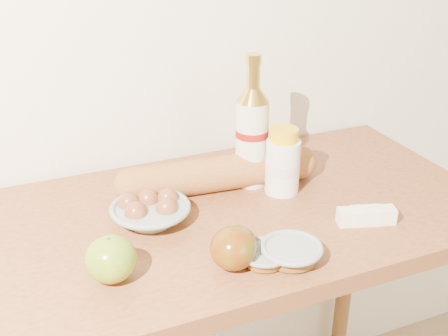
{
  "coord_description": "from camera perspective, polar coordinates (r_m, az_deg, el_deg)",
  "views": [
    {
      "loc": [
        -0.4,
        0.22,
        1.52
      ],
      "look_at": [
        0.0,
        1.15,
        1.02
      ],
      "focal_mm": 45.0,
      "sensor_mm": 36.0,
      "label": 1
    }
  ],
  "objects": [
    {
      "name": "bourbon_bottle",
      "position": [
        1.28,
        2.86,
        3.52
      ],
      "size": [
        0.1,
        0.1,
        0.31
      ],
      "rotation": [
        0.0,
        0.0,
        -0.36
      ],
      "color": "beige",
      "rests_on": "table"
    },
    {
      "name": "table",
      "position": [
        1.28,
        -0.53,
        -9.3
      ],
      "size": [
        1.2,
        0.6,
        0.9
      ],
      "color": "#9D5C32",
      "rests_on": "ground"
    },
    {
      "name": "syrup_bowl",
      "position": [
        1.05,
        4.09,
        -8.87
      ],
      "size": [
        0.12,
        0.12,
        0.03
      ],
      "rotation": [
        0.0,
        0.0,
        0.32
      ],
      "color": "gray",
      "rests_on": "table"
    },
    {
      "name": "apple_redgreen_front",
      "position": [
        1.03,
        0.94,
        -8.17
      ],
      "size": [
        0.1,
        0.1,
        0.08
      ],
      "rotation": [
        0.0,
        0.0,
        0.22
      ],
      "color": "maroon",
      "rests_on": "table"
    },
    {
      "name": "egg_bowl",
      "position": [
        1.18,
        -7.5,
        -4.29
      ],
      "size": [
        0.19,
        0.19,
        0.06
      ],
      "rotation": [
        0.0,
        0.0,
        -0.13
      ],
      "color": "gray",
      "rests_on": "table"
    },
    {
      "name": "apple_yellowgreen",
      "position": [
        1.01,
        -11.43,
        -9.05
      ],
      "size": [
        0.1,
        0.1,
        0.08
      ],
      "rotation": [
        0.0,
        0.0,
        -0.15
      ],
      "color": "#A5A321",
      "rests_on": "table"
    },
    {
      "name": "apple_redgreen_right",
      "position": [
        1.06,
        1.41,
        -7.55
      ],
      "size": [
        0.09,
        0.09,
        0.06
      ],
      "rotation": [
        0.0,
        0.0,
        0.41
      ],
      "color": "#960808",
      "rests_on": "table"
    },
    {
      "name": "sugar_bowl",
      "position": [
        1.06,
        6.85,
        -8.51
      ],
      "size": [
        0.15,
        0.15,
        0.03
      ],
      "rotation": [
        0.0,
        0.0,
        -0.35
      ],
      "color": "gray",
      "rests_on": "table"
    },
    {
      "name": "butter_stick",
      "position": [
        1.2,
        14.26,
        -4.74
      ],
      "size": [
        0.12,
        0.07,
        0.04
      ],
      "rotation": [
        0.0,
        0.0,
        -0.29
      ],
      "color": "#FFF5C5",
      "rests_on": "table"
    },
    {
      "name": "baguette",
      "position": [
        1.29,
        -0.5,
        -0.57
      ],
      "size": [
        0.49,
        0.12,
        0.08
      ],
      "rotation": [
        0.0,
        0.0,
        -0.09
      ],
      "color": "#BA7538",
      "rests_on": "table"
    },
    {
      "name": "cream_bottle",
      "position": [
        1.27,
        5.98,
        0.52
      ],
      "size": [
        0.09,
        0.09,
        0.15
      ],
      "rotation": [
        0.0,
        0.0,
        0.1
      ],
      "color": "white",
      "rests_on": "table"
    }
  ]
}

